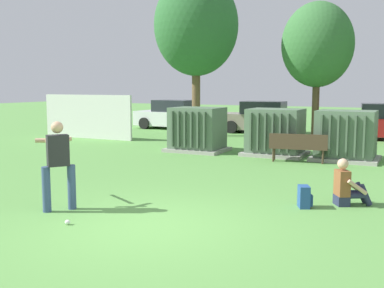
# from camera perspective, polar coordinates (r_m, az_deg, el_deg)

# --- Properties ---
(ground_plane) EXTENTS (96.00, 96.00, 0.00)m
(ground_plane) POSITION_cam_1_polar(r_m,az_deg,el_deg) (8.24, -5.79, -9.96)
(ground_plane) COLOR #5B9947
(fence_panel) EXTENTS (4.80, 0.12, 2.00)m
(fence_panel) POSITION_cam_1_polar(r_m,az_deg,el_deg) (22.11, -12.61, 3.27)
(fence_panel) COLOR silver
(fence_panel) RESTS_ON ground
(transformer_west) EXTENTS (2.10, 1.70, 1.62)m
(transformer_west) POSITION_cam_1_polar(r_m,az_deg,el_deg) (17.28, 0.65, 1.72)
(transformer_west) COLOR #9E9B93
(transformer_west) RESTS_ON ground
(transformer_mid_west) EXTENTS (2.10, 1.70, 1.62)m
(transformer_mid_west) POSITION_cam_1_polar(r_m,az_deg,el_deg) (16.52, 10.10, 1.36)
(transformer_mid_west) COLOR #9E9B93
(transformer_mid_west) RESTS_ON ground
(transformer_mid_east) EXTENTS (2.10, 1.70, 1.62)m
(transformer_mid_east) POSITION_cam_1_polar(r_m,az_deg,el_deg) (15.95, 18.22, 0.91)
(transformer_mid_east) COLOR #9E9B93
(transformer_mid_east) RESTS_ON ground
(park_bench) EXTENTS (1.84, 0.66, 0.92)m
(park_bench) POSITION_cam_1_polar(r_m,az_deg,el_deg) (15.11, 12.78, -0.21)
(park_bench) COLOR #4C3828
(park_bench) RESTS_ON ground
(batter) EXTENTS (1.41, 1.20, 1.74)m
(batter) POSITION_cam_1_polar(r_m,az_deg,el_deg) (9.43, -16.03, -1.95)
(batter) COLOR #384C75
(batter) RESTS_ON ground
(sports_ball) EXTENTS (0.09, 0.09, 0.09)m
(sports_ball) POSITION_cam_1_polar(r_m,az_deg,el_deg) (8.57, -14.91, -9.19)
(sports_ball) COLOR white
(sports_ball) RESTS_ON ground
(seated_spectator) EXTENTS (0.79, 0.68, 0.96)m
(seated_spectator) POSITION_cam_1_polar(r_m,az_deg,el_deg) (10.04, 18.33, -4.97)
(seated_spectator) COLOR #282D4C
(seated_spectator) RESTS_ON ground
(backpack) EXTENTS (0.35, 0.37, 0.44)m
(backpack) POSITION_cam_1_polar(r_m,az_deg,el_deg) (9.64, 13.52, -6.29)
(backpack) COLOR #264C8C
(backpack) RESTS_ON ground
(tree_left) EXTENTS (3.97, 3.97, 7.58)m
(tree_left) POSITION_cam_1_polar(r_m,az_deg,el_deg) (22.68, 0.51, 14.17)
(tree_left) COLOR brown
(tree_left) RESTS_ON ground
(tree_center_left) EXTENTS (3.23, 3.23, 6.18)m
(tree_center_left) POSITION_cam_1_polar(r_m,az_deg,el_deg) (22.41, 15.02, 11.55)
(tree_center_left) COLOR brown
(tree_center_left) RESTS_ON ground
(parked_car_leftmost) EXTENTS (4.28, 2.08, 1.62)m
(parked_car_leftmost) POSITION_cam_1_polar(r_m,az_deg,el_deg) (26.32, -2.37, 3.49)
(parked_car_leftmost) COLOR silver
(parked_car_leftmost) RESTS_ON ground
(parked_car_left_of_center) EXTENTS (4.29, 2.10, 1.62)m
(parked_car_left_of_center) POSITION_cam_1_polar(r_m,az_deg,el_deg) (24.35, 8.43, 3.13)
(parked_car_left_of_center) COLOR gray
(parked_car_left_of_center) RESTS_ON ground
(parked_car_right_of_center) EXTENTS (4.40, 2.36, 1.62)m
(parked_car_right_of_center) POSITION_cam_1_polar(r_m,az_deg,el_deg) (22.69, 22.23, 2.39)
(parked_car_right_of_center) COLOR maroon
(parked_car_right_of_center) RESTS_ON ground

